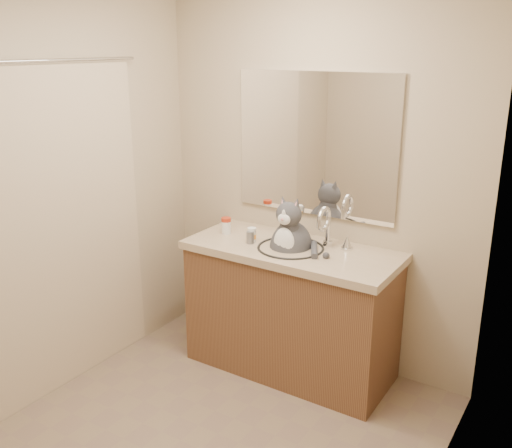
{
  "coord_description": "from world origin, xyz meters",
  "views": [
    {
      "loc": [
        1.6,
        -1.97,
        2.06
      ],
      "look_at": [
        -0.07,
        0.65,
        1.07
      ],
      "focal_mm": 40.0,
      "sensor_mm": 36.0,
      "label": 1
    }
  ],
  "objects_px": {
    "pill_bottle_orange": "(252,235)",
    "grey_canister": "(250,237)",
    "cat": "(291,245)",
    "pill_bottle_redcap": "(226,226)"
  },
  "relations": [
    {
      "from": "pill_bottle_redcap",
      "to": "grey_canister",
      "type": "relative_size",
      "value": 1.4
    },
    {
      "from": "pill_bottle_orange",
      "to": "grey_canister",
      "type": "bearing_deg",
      "value": -79.49
    },
    {
      "from": "grey_canister",
      "to": "cat",
      "type": "bearing_deg",
      "value": 18.77
    },
    {
      "from": "pill_bottle_redcap",
      "to": "grey_canister",
      "type": "xyz_separation_m",
      "value": [
        0.24,
        -0.08,
        -0.02
      ]
    },
    {
      "from": "cat",
      "to": "pill_bottle_orange",
      "type": "height_order",
      "value": "cat"
    },
    {
      "from": "pill_bottle_orange",
      "to": "grey_canister",
      "type": "relative_size",
      "value": 1.21
    },
    {
      "from": "pill_bottle_redcap",
      "to": "pill_bottle_orange",
      "type": "bearing_deg",
      "value": -12.14
    },
    {
      "from": "grey_canister",
      "to": "pill_bottle_redcap",
      "type": "bearing_deg",
      "value": 162.53
    },
    {
      "from": "pill_bottle_orange",
      "to": "grey_canister",
      "type": "distance_m",
      "value": 0.03
    },
    {
      "from": "cat",
      "to": "grey_canister",
      "type": "relative_size",
      "value": 6.75
    }
  ]
}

